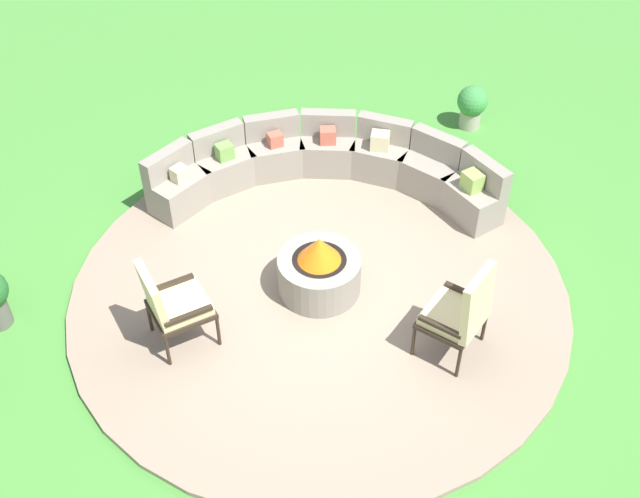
% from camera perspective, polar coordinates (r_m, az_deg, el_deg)
% --- Properties ---
extents(ground_plane, '(24.00, 24.00, 0.00)m').
position_cam_1_polar(ground_plane, '(8.43, -0.05, -3.17)').
color(ground_plane, '#478C38').
extents(patio_circle, '(5.29, 5.29, 0.06)m').
position_cam_1_polar(patio_circle, '(8.41, -0.05, -3.03)').
color(patio_circle, gray).
rests_on(patio_circle, ground_plane).
extents(fire_pit, '(0.88, 0.88, 0.71)m').
position_cam_1_polar(fire_pit, '(8.20, -0.05, -1.55)').
color(fire_pit, gray).
rests_on(fire_pit, patio_circle).
extents(curved_stone_bench, '(4.18, 1.51, 0.74)m').
position_cam_1_polar(curved_stone_bench, '(9.53, 0.49, 6.00)').
color(curved_stone_bench, gray).
rests_on(curved_stone_bench, patio_circle).
extents(lounge_chair_front_left, '(0.77, 0.76, 1.01)m').
position_cam_1_polar(lounge_chair_front_left, '(7.64, -10.74, -3.86)').
color(lounge_chair_front_left, '#2D2319').
rests_on(lounge_chair_front_left, patio_circle).
extents(lounge_chair_front_right, '(0.76, 0.79, 1.09)m').
position_cam_1_polar(lounge_chair_front_right, '(7.51, 10.25, -4.47)').
color(lounge_chair_front_right, '#2D2319').
rests_on(lounge_chair_front_right, patio_circle).
extents(potted_plant_3, '(0.41, 0.41, 0.61)m').
position_cam_1_polar(potted_plant_3, '(10.90, 10.96, 10.23)').
color(potted_plant_3, '#A89E8E').
rests_on(potted_plant_3, ground_plane).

